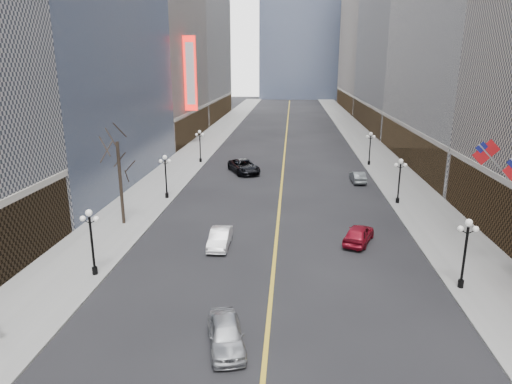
% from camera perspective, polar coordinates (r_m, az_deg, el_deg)
% --- Properties ---
extents(sidewalk_east, '(6.00, 230.00, 0.15)m').
position_cam_1_polar(sidewalk_east, '(69.36, 15.20, 3.94)').
color(sidewalk_east, gray).
rests_on(sidewalk_east, ground).
extents(sidewalk_west, '(6.00, 230.00, 0.15)m').
position_cam_1_polar(sidewalk_west, '(69.78, -8.08, 4.40)').
color(sidewalk_west, gray).
rests_on(sidewalk_west, ground).
extents(lane_line, '(0.25, 200.00, 0.02)m').
position_cam_1_polar(lane_line, '(77.99, 3.67, 5.67)').
color(lane_line, gold).
rests_on(lane_line, ground).
extents(bldg_east_c, '(26.60, 40.60, 48.80)m').
position_cam_1_polar(bldg_east_c, '(107.26, 21.46, 20.40)').
color(bldg_east_c, gray).
rests_on(bldg_east_c, ground).
extents(bldg_east_d, '(26.60, 46.60, 62.80)m').
position_cam_1_polar(bldg_east_d, '(149.63, 16.82, 21.89)').
color(bldg_east_d, '#B1A393').
rests_on(bldg_east_d, ground).
extents(streetlamp_east_1, '(1.26, 0.44, 4.52)m').
position_cam_1_polar(streetlamp_east_1, '(30.79, 24.75, -6.20)').
color(streetlamp_east_1, black).
rests_on(streetlamp_east_1, sidewalk_east).
extents(streetlamp_east_2, '(1.26, 0.44, 4.52)m').
position_cam_1_polar(streetlamp_east_2, '(47.29, 17.52, 1.89)').
color(streetlamp_east_2, black).
rests_on(streetlamp_east_2, sidewalk_east).
extents(streetlamp_east_3, '(1.26, 0.44, 4.52)m').
position_cam_1_polar(streetlamp_east_3, '(64.59, 14.08, 5.72)').
color(streetlamp_east_3, black).
rests_on(streetlamp_east_3, sidewalk_east).
extents(streetlamp_west_1, '(1.26, 0.44, 4.52)m').
position_cam_1_polar(streetlamp_west_1, '(31.59, -19.91, -5.12)').
color(streetlamp_west_1, black).
rests_on(streetlamp_west_1, sidewalk_west).
extents(streetlamp_west_2, '(1.26, 0.44, 4.52)m').
position_cam_1_polar(streetlamp_west_2, '(47.81, -11.23, 2.47)').
color(streetlamp_west_2, black).
rests_on(streetlamp_west_2, sidewalk_west).
extents(streetlamp_west_3, '(1.26, 0.44, 4.52)m').
position_cam_1_polar(streetlamp_west_3, '(64.97, -7.02, 6.14)').
color(streetlamp_west_3, black).
rests_on(streetlamp_west_3, sidewalk_west).
extents(flag_5, '(2.87, 0.12, 2.87)m').
position_cam_1_polar(flag_5, '(37.21, 27.03, 4.19)').
color(flag_5, '#B2B2B7').
rests_on(flag_5, ground).
extents(theatre_marquee, '(2.00, 0.55, 12.00)m').
position_cam_1_polar(theatre_marquee, '(78.63, -8.20, 14.42)').
color(theatre_marquee, red).
rests_on(theatre_marquee, ground).
extents(tree_west_far, '(3.60, 3.60, 7.92)m').
position_cam_1_polar(tree_west_far, '(40.24, -16.84, 4.48)').
color(tree_west_far, '#2D231C').
rests_on(tree_west_far, sidewalk_west).
extents(car_nb_near, '(2.69, 4.57, 1.46)m').
position_cam_1_polar(car_nb_near, '(23.73, -3.79, -17.28)').
color(car_nb_near, '#A9ADB1').
rests_on(car_nb_near, ground).
extents(car_nb_mid, '(1.47, 4.20, 1.38)m').
position_cam_1_polar(car_nb_mid, '(35.38, -4.54, -5.77)').
color(car_nb_mid, silver).
rests_on(car_nb_mid, ground).
extents(car_nb_far, '(5.17, 6.81, 1.72)m').
position_cam_1_polar(car_nb_far, '(58.88, -1.52, 3.22)').
color(car_nb_far, black).
rests_on(car_nb_far, ground).
extents(car_sb_mid, '(3.24, 4.74, 1.50)m').
position_cam_1_polar(car_sb_mid, '(36.85, 12.72, -5.14)').
color(car_sb_mid, maroon).
rests_on(car_sb_mid, ground).
extents(car_sb_far, '(1.61, 4.09, 1.32)m').
position_cam_1_polar(car_sb_far, '(55.46, 12.61, 1.84)').
color(car_sb_far, '#565C5F').
rests_on(car_sb_far, ground).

